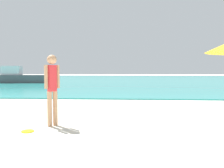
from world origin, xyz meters
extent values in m
cube|color=teal|center=(0.00, 40.81, 0.03)|extent=(160.00, 60.00, 0.06)
cylinder|color=tan|center=(-1.71, 5.75, 0.41)|extent=(0.11, 0.11, 0.82)
cylinder|color=tan|center=(-1.81, 5.65, 0.41)|extent=(0.11, 0.11, 0.82)
cube|color=red|center=(-1.76, 5.70, 1.13)|extent=(0.21, 0.22, 0.61)
sphere|color=tan|center=(-1.76, 5.70, 1.56)|extent=(0.22, 0.22, 0.22)
cylinder|color=tan|center=(-1.66, 5.81, 1.16)|extent=(0.08, 0.08, 0.55)
cylinder|color=tan|center=(-1.87, 5.59, 1.16)|extent=(0.08, 0.08, 0.55)
cylinder|color=yellow|center=(-2.12, 5.14, 0.01)|extent=(0.26, 0.26, 0.03)
cube|color=#4C4C51|center=(-11.37, 24.45, 0.48)|extent=(5.45, 2.28, 0.85)
cube|color=silver|center=(-12.32, 24.34, 1.38)|extent=(2.03, 1.39, 0.95)
cube|color=white|center=(-17.62, 32.39, 0.39)|extent=(4.27, 2.41, 0.65)
cube|color=silver|center=(-16.92, 32.18, 1.08)|extent=(1.66, 1.29, 0.73)
camera|label=1|loc=(-0.02, 0.43, 1.28)|focal=37.02mm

